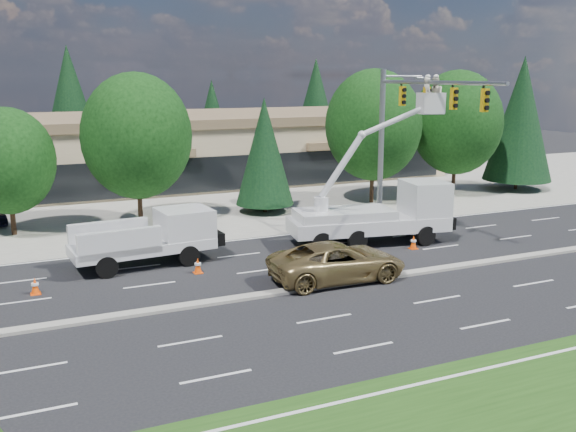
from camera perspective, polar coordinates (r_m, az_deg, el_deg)
name	(u,v)px	position (r m, az deg, el deg)	size (l,w,h in m)	color
ground	(289,292)	(26.33, 0.05, -6.79)	(140.00, 140.00, 0.00)	black
concrete_apron	(170,204)	(44.74, -10.42, 1.05)	(140.00, 22.00, 0.01)	gray
road_median	(289,291)	(26.31, 0.05, -6.67)	(120.00, 0.55, 0.12)	gray
strip_mall	(139,148)	(53.97, -13.07, 5.89)	(50.40, 15.40, 5.50)	tan
tree_front_c	(8,161)	(37.99, -23.67, 4.49)	(5.06, 5.06, 7.03)	#332114
tree_front_d	(137,136)	(38.54, -13.31, 6.92)	(6.40, 6.40, 8.88)	#332114
tree_front_e	(264,151)	(40.91, -2.10, 5.76)	(3.72, 3.72, 7.32)	#332114
tree_front_f	(373,125)	(44.36, 7.61, 8.01)	(6.58, 6.58, 9.13)	#332114
tree_front_g	(457,123)	(48.38, 14.77, 8.03)	(6.54, 6.54, 9.07)	#332114
tree_front_h	(521,119)	(52.32, 19.98, 8.12)	(5.12, 5.12, 10.10)	#332114
tree_back_b	(70,102)	(65.05, -18.80, 9.55)	(5.82, 5.82, 11.47)	#332114
tree_back_c	(212,117)	(67.91, -6.75, 8.74)	(4.17, 4.17, 8.22)	#332114
tree_back_d	(316,103)	(72.31, 2.48, 10.00)	(5.33, 5.33, 10.51)	#332114
signal_mast	(403,124)	(36.03, 10.22, 8.07)	(2.76, 10.16, 9.00)	gray
utility_pickup	(153,243)	(30.54, -11.91, -2.35)	(6.66, 2.99, 2.48)	silver
bucket_truck	(386,207)	(33.95, 8.66, 0.83)	(9.17, 3.87, 8.69)	silver
traffic_cone_a	(35,286)	(27.94, -21.56, -5.81)	(0.40, 0.40, 0.70)	#FF4C08
traffic_cone_b	(198,266)	(28.98, -8.02, -4.40)	(0.40, 0.40, 0.70)	#FF4C08
traffic_cone_c	(289,258)	(29.89, 0.10, -3.75)	(0.40, 0.40, 0.70)	#FF4C08
traffic_cone_d	(413,242)	(33.27, 11.09, -2.31)	(0.40, 0.40, 0.70)	#FF4C08
minivan	(338,262)	(27.68, 4.43, -4.06)	(2.75, 5.97, 1.66)	olive
parked_car_east	(260,194)	(43.97, -2.48, 1.94)	(1.43, 4.10, 1.35)	black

